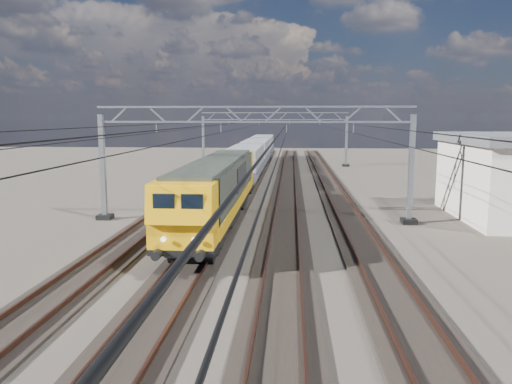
# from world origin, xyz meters

# --- Properties ---
(ground) EXTENTS (160.00, 160.00, 0.00)m
(ground) POSITION_xyz_m (0.00, 0.00, 0.00)
(ground) COLOR #28241E
(ground) RESTS_ON ground
(track_outer_west) EXTENTS (2.60, 140.00, 0.30)m
(track_outer_west) POSITION_xyz_m (-6.00, 0.00, 0.07)
(track_outer_west) COLOR black
(track_outer_west) RESTS_ON ground
(track_loco) EXTENTS (2.60, 140.00, 0.30)m
(track_loco) POSITION_xyz_m (-2.00, 0.00, 0.07)
(track_loco) COLOR black
(track_loco) RESTS_ON ground
(track_inner_east) EXTENTS (2.60, 140.00, 0.30)m
(track_inner_east) POSITION_xyz_m (2.00, 0.00, 0.07)
(track_inner_east) COLOR black
(track_inner_east) RESTS_ON ground
(track_outer_east) EXTENTS (2.60, 140.00, 0.30)m
(track_outer_east) POSITION_xyz_m (6.00, 0.00, 0.07)
(track_outer_east) COLOR black
(track_outer_east) RESTS_ON ground
(catenary_gantry_mid) EXTENTS (19.90, 0.90, 7.11)m
(catenary_gantry_mid) POSITION_xyz_m (0.00, 4.00, 3.91)
(catenary_gantry_mid) COLOR #90959D
(catenary_gantry_mid) RESTS_ON ground
(catenary_gantry_far) EXTENTS (19.90, 0.90, 7.11)m
(catenary_gantry_far) POSITION_xyz_m (0.00, 40.00, 3.91)
(catenary_gantry_far) COLOR #90959D
(catenary_gantry_far) RESTS_ON ground
(overhead_wires) EXTENTS (12.03, 140.00, 0.53)m
(overhead_wires) POSITION_xyz_m (0.00, 8.00, 5.75)
(overhead_wires) COLOR black
(overhead_wires) RESTS_ON ground
(locomotive) EXTENTS (2.76, 21.10, 3.62)m
(locomotive) POSITION_xyz_m (-2.00, 2.28, 2.33)
(locomotive) COLOR black
(locomotive) RESTS_ON ground
(hopper_wagon_lead) EXTENTS (3.38, 13.00, 3.25)m
(hopper_wagon_lead) POSITION_xyz_m (-2.00, 19.98, 2.23)
(hopper_wagon_lead) COLOR black
(hopper_wagon_lead) RESTS_ON ground
(hopper_wagon_mid) EXTENTS (3.38, 13.00, 3.25)m
(hopper_wagon_mid) POSITION_xyz_m (-2.00, 34.18, 2.23)
(hopper_wagon_mid) COLOR black
(hopper_wagon_mid) RESTS_ON ground
(hopper_wagon_third) EXTENTS (3.38, 13.00, 3.25)m
(hopper_wagon_third) POSITION_xyz_m (-2.00, 48.38, 2.23)
(hopper_wagon_third) COLOR black
(hopper_wagon_third) RESTS_ON ground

